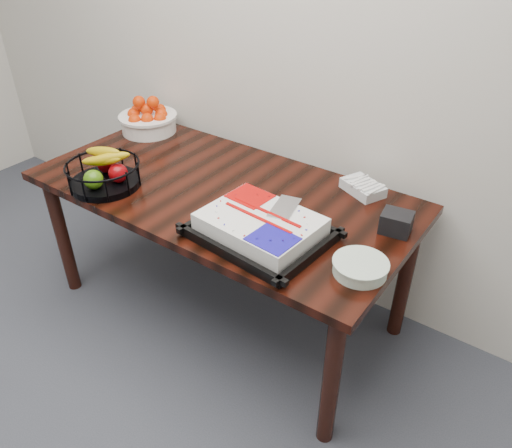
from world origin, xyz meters
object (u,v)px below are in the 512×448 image
Objects in this scene: table at (221,204)px; napkin_box at (396,223)px; plate_stack at (360,267)px; fruit_basket at (103,172)px; tangerine_bowl at (148,117)px; cake_tray at (261,227)px.

napkin_box is (0.80, 0.14, 0.13)m from table.
napkin_box is (0.00, 0.33, 0.02)m from plate_stack.
fruit_basket is 1.66× the size of plate_stack.
fruit_basket is (-0.45, -0.30, 0.16)m from table.
plate_stack is (1.25, 0.11, -0.05)m from fruit_basket.
fruit_basket is at bearing -62.62° from tangerine_bowl.
plate_stack is (0.42, 0.03, -0.02)m from cake_tray.
cake_tray is at bearing -140.12° from napkin_box.
table is 8.80× the size of plate_stack.
fruit_basket reaches higher than table.
table is 5.50× the size of tangerine_bowl.
tangerine_bowl is at bearing 174.90° from napkin_box.
napkin_box is at bearing -5.10° from tangerine_bowl.
tangerine_bowl is 1.55m from napkin_box.
cake_tray reaches higher than napkin_box.
napkin_box is at bearing 19.13° from fruit_basket.
table is 15.00× the size of napkin_box.
table is 0.56m from fruit_basket.
cake_tray reaches higher than table.
cake_tray is at bearing -29.58° from table.
table is 3.34× the size of cake_tray.
plate_stack is 0.33m from napkin_box.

